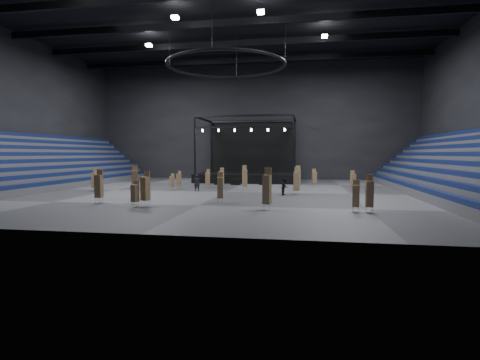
% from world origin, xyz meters
% --- Properties ---
extents(floor, '(50.00, 50.00, 0.00)m').
position_xyz_m(floor, '(0.00, 0.00, 0.00)').
color(floor, '#4B4B4D').
rests_on(floor, ground).
extents(ceiling, '(50.00, 42.00, 0.20)m').
position_xyz_m(ceiling, '(0.00, 0.00, 18.00)').
color(ceiling, black).
rests_on(ceiling, wall_back).
extents(wall_back, '(50.00, 0.20, 18.00)m').
position_xyz_m(wall_back, '(0.00, 21.00, 9.00)').
color(wall_back, black).
rests_on(wall_back, ground).
extents(wall_front, '(50.00, 0.20, 18.00)m').
position_xyz_m(wall_front, '(0.00, -21.00, 9.00)').
color(wall_front, black).
rests_on(wall_front, ground).
extents(wall_left, '(0.20, 42.00, 18.00)m').
position_xyz_m(wall_left, '(-25.00, 0.00, 9.00)').
color(wall_left, black).
rests_on(wall_left, ground).
extents(bleachers_left, '(7.20, 40.00, 6.40)m').
position_xyz_m(bleachers_left, '(-22.94, 0.00, 1.73)').
color(bleachers_left, '#4E4E51').
rests_on(bleachers_left, floor).
extents(bleachers_right, '(7.20, 40.00, 6.40)m').
position_xyz_m(bleachers_right, '(22.94, 0.00, 1.73)').
color(bleachers_right, '#4E4E51').
rests_on(bleachers_right, floor).
extents(stage, '(14.00, 10.00, 9.20)m').
position_xyz_m(stage, '(0.00, 16.24, 1.45)').
color(stage, black).
rests_on(stage, floor).
extents(truss_ring, '(12.30, 12.30, 5.15)m').
position_xyz_m(truss_ring, '(-0.00, 0.00, 13.00)').
color(truss_ring, black).
rests_on(truss_ring, ceiling).
extents(roof_girders, '(49.00, 30.35, 0.70)m').
position_xyz_m(roof_girders, '(0.00, -0.00, 17.20)').
color(roof_girders, black).
rests_on(roof_girders, ceiling).
extents(floodlights, '(28.60, 16.60, 0.25)m').
position_xyz_m(floodlights, '(0.00, -4.00, 16.60)').
color(floodlights, white).
rests_on(floodlights, roof_girders).
extents(flight_case_left, '(1.27, 0.86, 0.77)m').
position_xyz_m(flight_case_left, '(-2.89, 8.94, 0.38)').
color(flight_case_left, black).
rests_on(flight_case_left, floor).
extents(flight_case_mid, '(1.26, 0.80, 0.78)m').
position_xyz_m(flight_case_mid, '(-0.61, 8.78, 0.39)').
color(flight_case_mid, black).
rests_on(flight_case_mid, floor).
extents(flight_case_right, '(1.17, 0.62, 0.77)m').
position_xyz_m(flight_case_right, '(2.99, 9.45, 0.38)').
color(flight_case_right, black).
rests_on(flight_case_right, floor).
extents(chair_stack_0, '(0.63, 0.63, 3.00)m').
position_xyz_m(chair_stack_0, '(5.40, -11.99, 1.52)').
color(chair_stack_0, silver).
rests_on(chair_stack_0, floor).
extents(chair_stack_1, '(0.59, 0.59, 1.96)m').
position_xyz_m(chair_stack_1, '(-4.51, -11.99, 1.05)').
color(chair_stack_1, silver).
rests_on(chair_stack_1, floor).
extents(chair_stack_2, '(0.63, 0.63, 2.17)m').
position_xyz_m(chair_stack_2, '(9.25, 8.01, 1.16)').
color(chair_stack_2, silver).
rests_on(chair_stack_2, floor).
extents(chair_stack_3, '(0.58, 0.58, 2.23)m').
position_xyz_m(chair_stack_3, '(13.15, 2.93, 1.17)').
color(chair_stack_3, silver).
rests_on(chair_stack_3, floor).
extents(chair_stack_4, '(0.54, 0.54, 2.71)m').
position_xyz_m(chair_stack_4, '(-8.33, -10.45, 1.40)').
color(chair_stack_4, silver).
rests_on(chair_stack_4, floor).
extents(chair_stack_5, '(0.56, 0.56, 2.70)m').
position_xyz_m(chair_stack_5, '(7.37, 3.12, 1.39)').
color(chair_stack_5, silver).
rests_on(chair_stack_5, floor).
extents(chair_stack_6, '(0.50, 0.50, 2.22)m').
position_xyz_m(chair_stack_6, '(-2.92, 3.53, 1.14)').
color(chair_stack_6, silver).
rests_on(chair_stack_6, floor).
extents(chair_stack_7, '(0.62, 0.62, 2.74)m').
position_xyz_m(chair_stack_7, '(1.64, 1.98, 1.39)').
color(chair_stack_7, silver).
rests_on(chair_stack_7, floor).
extents(chair_stack_8, '(0.48, 0.48, 2.34)m').
position_xyz_m(chair_stack_8, '(-14.00, -1.65, 1.21)').
color(chair_stack_8, silver).
rests_on(chair_stack_8, floor).
extents(chair_stack_9, '(0.68, 0.68, 2.68)m').
position_xyz_m(chair_stack_9, '(-3.89, -11.51, 1.39)').
color(chair_stack_9, silver).
rests_on(chair_stack_9, floor).
extents(chair_stack_10, '(0.52, 0.52, 2.06)m').
position_xyz_m(chair_stack_10, '(-5.98, 2.34, 1.07)').
color(chair_stack_10, silver).
rests_on(chair_stack_10, floor).
extents(chair_stack_11, '(0.52, 0.52, 2.22)m').
position_xyz_m(chair_stack_11, '(11.47, -11.87, 1.15)').
color(chair_stack_11, silver).
rests_on(chair_stack_11, floor).
extents(chair_stack_12, '(0.57, 0.57, 2.71)m').
position_xyz_m(chair_stack_12, '(7.26, -1.36, 1.37)').
color(chair_stack_12, silver).
rests_on(chair_stack_12, floor).
extents(chair_stack_13, '(0.56, 0.56, 2.50)m').
position_xyz_m(chair_stack_13, '(1.30, -8.79, 1.28)').
color(chair_stack_13, silver).
rests_on(chair_stack_13, floor).
extents(chair_stack_14, '(0.54, 0.54, 2.37)m').
position_xyz_m(chair_stack_14, '(-1.40, 3.97, 1.24)').
color(chair_stack_14, silver).
rests_on(chair_stack_14, floor).
extents(chair_stack_15, '(0.50, 0.50, 1.83)m').
position_xyz_m(chair_stack_15, '(-6.19, 0.68, 0.98)').
color(chair_stack_15, silver).
rests_on(chair_stack_15, floor).
extents(chair_stack_16, '(0.48, 0.48, 2.59)m').
position_xyz_m(chair_stack_16, '(12.32, -11.99, 1.32)').
color(chair_stack_16, silver).
rests_on(chair_stack_16, floor).
extents(chair_stack_17, '(0.69, 0.69, 3.00)m').
position_xyz_m(chair_stack_17, '(-6.49, -7.81, 1.52)').
color(chair_stack_17, silver).
rests_on(chair_stack_17, floor).
extents(man_center, '(0.71, 0.52, 1.80)m').
position_xyz_m(man_center, '(-3.21, 0.05, 0.90)').
color(man_center, black).
rests_on(man_center, floor).
extents(crew_member, '(0.78, 0.91, 1.64)m').
position_xyz_m(crew_member, '(6.16, -2.18, 0.82)').
color(crew_member, black).
rests_on(crew_member, floor).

